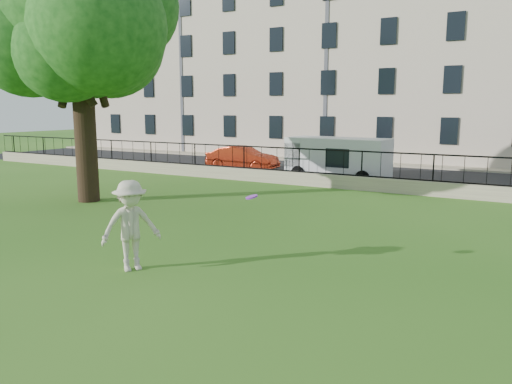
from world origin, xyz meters
The scene contains 11 objects.
ground centered at (0.00, 0.00, 0.00)m, with size 120.00×120.00×0.00m, color #2E6417.
retaining_wall centered at (0.00, 12.00, 0.30)m, with size 50.00×0.40×0.60m, color gray.
iron_railing centered at (0.00, 12.00, 1.15)m, with size 50.00×0.05×1.13m.
street centered at (0.00, 16.70, 0.01)m, with size 60.00×9.00×0.01m, color black.
sidewalk centered at (0.00, 21.90, 0.06)m, with size 60.00×1.40×0.12m, color gray.
building_row centered at (0.00, 27.57, 6.92)m, with size 56.40×10.40×13.80m.
tree centered at (-8.51, 4.31, 6.87)m, with size 8.24×6.44×10.30m.
man centered at (-1.04, -1.15, 1.01)m, with size 1.31×0.75×2.03m, color beige.
frisbee centered at (1.30, 0.13, 1.67)m, with size 0.27×0.27×0.03m, color purple.
red_sedan centered at (-8.14, 15.40, 0.69)m, with size 1.46×4.18×1.38m, color #B12D15.
white_van centered at (-2.00, 14.40, 1.05)m, with size 5.00×1.95×2.10m, color silver.
Camera 1 is at (6.65, -9.11, 3.60)m, focal length 35.00 mm.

